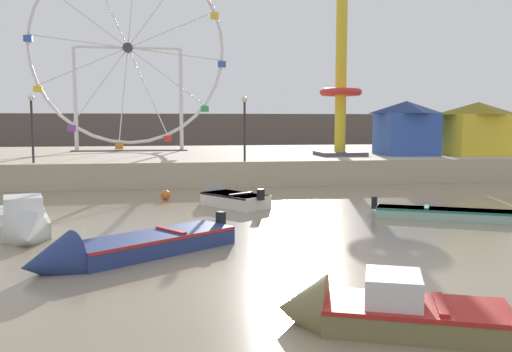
% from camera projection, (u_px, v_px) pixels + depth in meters
% --- Properties ---
extents(ground_plane, '(240.00, 240.00, 0.00)m').
position_uv_depth(ground_plane, '(305.00, 289.00, 11.47)').
color(ground_plane, gray).
extents(quay_promenade, '(110.00, 20.19, 1.37)m').
position_uv_depth(quay_promenade, '(207.00, 161.00, 38.84)').
color(quay_promenade, '#B7A88E').
rests_on(quay_promenade, ground_plane).
extents(distant_town_skyline, '(140.00, 3.00, 4.40)m').
position_uv_depth(distant_town_skyline, '(191.00, 133.00, 62.94)').
color(distant_town_skyline, '#564C47').
rests_on(distant_town_skyline, ground_plane).
extents(motorboat_navy_blue, '(5.58, 4.57, 1.37)m').
position_uv_depth(motorboat_navy_blue, '(118.00, 249.00, 13.89)').
color(motorboat_navy_blue, navy).
rests_on(motorboat_navy_blue, ground_plane).
extents(motorboat_olive_wood, '(4.10, 2.68, 1.37)m').
position_uv_depth(motorboat_olive_wood, '(375.00, 310.00, 9.29)').
color(motorboat_olive_wood, olive).
rests_on(motorboat_olive_wood, ground_plane).
extents(motorboat_pale_grey, '(2.84, 5.87, 1.57)m').
position_uv_depth(motorboat_pale_grey, '(24.00, 223.00, 17.15)').
color(motorboat_pale_grey, silver).
rests_on(motorboat_pale_grey, ground_plane).
extents(motorboat_seafoam, '(5.83, 3.63, 1.01)m').
position_uv_depth(motorboat_seafoam, '(475.00, 215.00, 19.41)').
color(motorboat_seafoam, '#93BCAD').
rests_on(motorboat_seafoam, ground_plane).
extents(motorboat_white_red_stripe, '(3.18, 3.75, 1.35)m').
position_uv_depth(motorboat_white_red_stripe, '(225.00, 198.00, 23.00)').
color(motorboat_white_red_stripe, silver).
rests_on(motorboat_white_red_stripe, ground_plane).
extents(ferris_wheel_white_frame, '(14.13, 1.20, 14.37)m').
position_uv_depth(ferris_wheel_white_frame, '(128.00, 51.00, 39.16)').
color(ferris_wheel_white_frame, silver).
rests_on(ferris_wheel_white_frame, quay_promenade).
extents(drop_tower_yellow_tower, '(2.80, 2.80, 13.51)m').
position_uv_depth(drop_tower_yellow_tower, '(341.00, 73.00, 34.13)').
color(drop_tower_yellow_tower, gold).
rests_on(drop_tower_yellow_tower, quay_promenade).
extents(carnival_booth_yellow_awning, '(4.75, 3.20, 3.38)m').
position_uv_depth(carnival_booth_yellow_awning, '(478.00, 128.00, 34.78)').
color(carnival_booth_yellow_awning, yellow).
rests_on(carnival_booth_yellow_awning, quay_promenade).
extents(carnival_booth_blue_tent, '(3.80, 3.93, 3.46)m').
position_uv_depth(carnival_booth_blue_tent, '(406.00, 127.00, 35.02)').
color(carnival_booth_blue_tent, '#3356B7').
rests_on(carnival_booth_blue_tent, quay_promenade).
extents(promenade_lamp_near, '(0.32, 0.32, 3.50)m').
position_uv_depth(promenade_lamp_near, '(245.00, 118.00, 29.48)').
color(promenade_lamp_near, '#2D2D33').
rests_on(promenade_lamp_near, quay_promenade).
extents(promenade_lamp_far, '(0.32, 0.32, 3.53)m').
position_uv_depth(promenade_lamp_far, '(32.00, 118.00, 28.19)').
color(promenade_lamp_far, '#2D2D33').
rests_on(promenade_lamp_far, quay_promenade).
extents(mooring_buoy_orange, '(0.44, 0.44, 0.44)m').
position_uv_depth(mooring_buoy_orange, '(165.00, 195.00, 24.57)').
color(mooring_buoy_orange, orange).
rests_on(mooring_buoy_orange, ground_plane).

